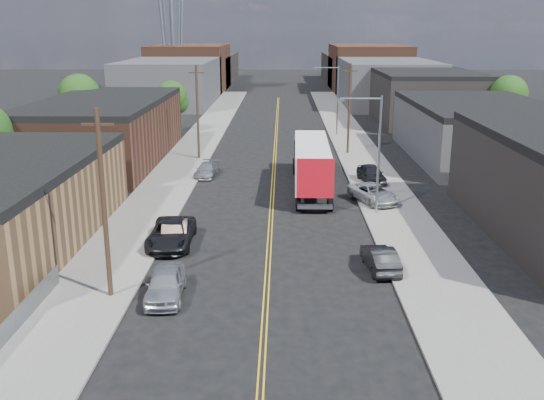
{
  "coord_description": "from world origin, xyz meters",
  "views": [
    {
      "loc": [
        0.82,
        -19.22,
        13.75
      ],
      "look_at": [
        0.14,
        20.17,
        2.5
      ],
      "focal_mm": 40.0,
      "sensor_mm": 36.0,
      "label": 1
    }
  ],
  "objects_px": {
    "car_left_b": "(175,234)",
    "car_left_c": "(171,233)",
    "car_right_lot_a": "(373,193)",
    "car_ahead_truck": "(314,158)",
    "car_right_lot_c": "(371,174)",
    "semi_truck": "(311,160)",
    "car_left_d": "(207,170)",
    "car_left_a": "(166,284)",
    "car_right_oncoming": "(380,258)"
  },
  "relations": [
    {
      "from": "semi_truck",
      "to": "car_left_a",
      "type": "distance_m",
      "value": 24.8
    },
    {
      "from": "car_left_b",
      "to": "car_right_lot_a",
      "type": "xyz_separation_m",
      "value": [
        14.37,
        10.0,
        0.1
      ]
    },
    {
      "from": "car_ahead_truck",
      "to": "car_left_d",
      "type": "bearing_deg",
      "value": -157.01
    },
    {
      "from": "semi_truck",
      "to": "car_right_oncoming",
      "type": "distance_m",
      "value": 19.51
    },
    {
      "from": "semi_truck",
      "to": "car_left_d",
      "type": "relative_size",
      "value": 3.75
    },
    {
      "from": "car_left_b",
      "to": "car_right_lot_c",
      "type": "relative_size",
      "value": 1.0
    },
    {
      "from": "semi_truck",
      "to": "car_right_lot_c",
      "type": "xyz_separation_m",
      "value": [
        5.61,
        1.35,
        -1.52
      ]
    },
    {
      "from": "semi_truck",
      "to": "car_right_lot_a",
      "type": "height_order",
      "value": "semi_truck"
    },
    {
      "from": "car_right_oncoming",
      "to": "car_left_a",
      "type": "bearing_deg",
      "value": 13.35
    },
    {
      "from": "semi_truck",
      "to": "car_right_lot_a",
      "type": "relative_size",
      "value": 3.18
    },
    {
      "from": "car_ahead_truck",
      "to": "car_left_c",
      "type": "bearing_deg",
      "value": -115.71
    },
    {
      "from": "semi_truck",
      "to": "car_left_d",
      "type": "xyz_separation_m",
      "value": [
        -9.74,
        3.9,
        -1.83
      ]
    },
    {
      "from": "car_right_lot_a",
      "to": "car_ahead_truck",
      "type": "height_order",
      "value": "car_ahead_truck"
    },
    {
      "from": "semi_truck",
      "to": "car_left_a",
      "type": "xyz_separation_m",
      "value": [
        -8.61,
        -23.2,
        -1.66
      ]
    },
    {
      "from": "car_left_b",
      "to": "car_right_lot_c",
      "type": "xyz_separation_m",
      "value": [
        15.12,
        16.55,
        0.17
      ]
    },
    {
      "from": "car_left_d",
      "to": "car_right_oncoming",
      "type": "height_order",
      "value": "car_right_oncoming"
    },
    {
      "from": "semi_truck",
      "to": "car_left_d",
      "type": "height_order",
      "value": "semi_truck"
    },
    {
      "from": "car_left_b",
      "to": "car_ahead_truck",
      "type": "xyz_separation_m",
      "value": [
        10.28,
        24.0,
        0.04
      ]
    },
    {
      "from": "car_right_lot_a",
      "to": "car_left_b",
      "type": "bearing_deg",
      "value": -168.15
    },
    {
      "from": "car_right_lot_a",
      "to": "semi_truck",
      "type": "bearing_deg",
      "value": 110.07
    },
    {
      "from": "car_left_a",
      "to": "car_left_b",
      "type": "xyz_separation_m",
      "value": [
        -0.9,
        8.0,
        -0.03
      ]
    },
    {
      "from": "car_left_c",
      "to": "car_right_lot_a",
      "type": "relative_size",
      "value": 1.14
    },
    {
      "from": "car_left_a",
      "to": "car_left_d",
      "type": "distance_m",
      "value": 27.12
    },
    {
      "from": "car_right_lot_c",
      "to": "car_right_oncoming",
      "type": "bearing_deg",
      "value": -104.96
    },
    {
      "from": "car_left_b",
      "to": "car_left_c",
      "type": "bearing_deg",
      "value": 166.66
    },
    {
      "from": "car_right_lot_a",
      "to": "car_ahead_truck",
      "type": "distance_m",
      "value": 14.59
    },
    {
      "from": "car_left_a",
      "to": "car_right_lot_c",
      "type": "height_order",
      "value": "car_right_lot_c"
    },
    {
      "from": "semi_truck",
      "to": "car_right_lot_c",
      "type": "distance_m",
      "value": 5.97
    },
    {
      "from": "car_left_a",
      "to": "car_left_b",
      "type": "distance_m",
      "value": 8.05
    },
    {
      "from": "car_left_b",
      "to": "car_right_oncoming",
      "type": "bearing_deg",
      "value": -24.16
    },
    {
      "from": "car_left_a",
      "to": "car_left_c",
      "type": "relative_size",
      "value": 0.79
    },
    {
      "from": "car_left_c",
      "to": "car_right_lot_c",
      "type": "relative_size",
      "value": 1.27
    },
    {
      "from": "semi_truck",
      "to": "car_left_c",
      "type": "distance_m",
      "value": 18.11
    },
    {
      "from": "car_left_c",
      "to": "car_left_d",
      "type": "relative_size",
      "value": 1.34
    },
    {
      "from": "car_right_lot_a",
      "to": "car_ahead_truck",
      "type": "bearing_deg",
      "value": 83.31
    },
    {
      "from": "car_left_a",
      "to": "car_left_d",
      "type": "xyz_separation_m",
      "value": [
        -1.13,
        27.09,
        -0.16
      ]
    },
    {
      "from": "car_right_lot_c",
      "to": "car_ahead_truck",
      "type": "bearing_deg",
      "value": 114.64
    },
    {
      "from": "car_left_b",
      "to": "car_left_c",
      "type": "distance_m",
      "value": 0.24
    },
    {
      "from": "car_left_c",
      "to": "car_right_oncoming",
      "type": "distance_m",
      "value": 13.6
    },
    {
      "from": "semi_truck",
      "to": "car_ahead_truck",
      "type": "relative_size",
      "value": 2.86
    },
    {
      "from": "car_left_b",
      "to": "car_ahead_truck",
      "type": "relative_size",
      "value": 0.81
    },
    {
      "from": "car_left_d",
      "to": "car_left_c",
      "type": "bearing_deg",
      "value": -84.93
    },
    {
      "from": "car_left_a",
      "to": "car_right_lot_a",
      "type": "distance_m",
      "value": 22.48
    },
    {
      "from": "car_left_b",
      "to": "car_right_lot_a",
      "type": "bearing_deg",
      "value": 27.88
    },
    {
      "from": "semi_truck",
      "to": "car_right_oncoming",
      "type": "xyz_separation_m",
      "value": [
        3.26,
        -19.15,
        -1.75
      ]
    },
    {
      "from": "car_left_a",
      "to": "car_left_b",
      "type": "relative_size",
      "value": 1.01
    },
    {
      "from": "car_left_c",
      "to": "car_ahead_truck",
      "type": "distance_m",
      "value": 26.18
    },
    {
      "from": "semi_truck",
      "to": "car_left_b",
      "type": "bearing_deg",
      "value": -120.97
    },
    {
      "from": "car_right_lot_c",
      "to": "car_left_b",
      "type": "bearing_deg",
      "value": -140.83
    },
    {
      "from": "semi_truck",
      "to": "car_ahead_truck",
      "type": "height_order",
      "value": "semi_truck"
    }
  ]
}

